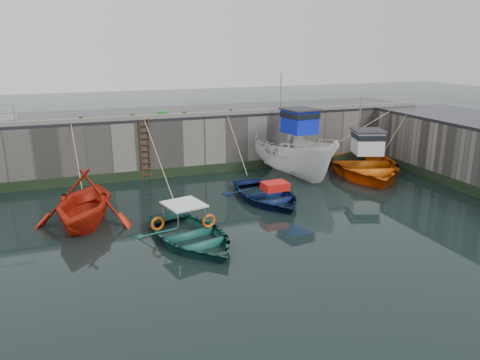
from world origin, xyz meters
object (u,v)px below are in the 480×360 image
object	(u,v)px
bollard_a	(81,119)
bollard_c	(184,114)
bollard_d	(231,112)
fish_crate	(163,114)
ladder	(145,150)
bollard_e	(284,109)
boat_near_navy	(266,200)
bollard_b	(133,117)
boat_far_white	(292,154)
boat_near_white	(86,223)
boat_near_blue	(191,242)
boat_far_orange	(363,164)

from	to	relation	value
bollard_a	bollard_c	bearing A→B (deg)	0.00
bollard_d	fish_crate	bearing A→B (deg)	175.94
ladder	bollard_c	bearing A→B (deg)	8.67
bollard_a	bollard_e	size ratio (longest dim) A/B	1.00
ladder	boat_near_navy	distance (m)	7.15
bollard_e	bollard_d	bearing A→B (deg)	180.00
fish_crate	ladder	bearing A→B (deg)	-150.25
bollard_b	boat_near_navy	bearing A→B (deg)	-47.28
boat_far_white	bollard_b	xyz separation A→B (m)	(-8.17, 1.92, 2.16)
boat_near_white	bollard_b	size ratio (longest dim) A/B	16.81
boat_near_blue	bollard_c	xyz separation A→B (m)	(1.97, 8.99, 3.30)
bollard_c	bollard_e	size ratio (longest dim) A/B	1.00
ladder	boat_far_orange	size ratio (longest dim) A/B	0.36
fish_crate	bollard_d	size ratio (longest dim) A/B	1.93
bollard_a	boat_far_white	bearing A→B (deg)	-10.20
bollard_a	ladder	bearing A→B (deg)	-6.38
boat_far_orange	bollard_e	world-z (taller)	boat_far_orange
fish_crate	bollard_c	xyz separation A→B (m)	(1.07, -0.26, -0.02)
boat_near_white	boat_near_navy	bearing A→B (deg)	18.46
ladder	bollard_b	distance (m)	1.81
boat_near_white	boat_far_white	size ratio (longest dim) A/B	0.64
ladder	bollard_a	xyz separation A→B (m)	(-3.00, 0.34, 1.71)
ladder	boat_near_blue	bearing A→B (deg)	-88.50
boat_far_orange	bollard_d	xyz separation A→B (m)	(-6.69, 2.98, 2.79)
boat_near_blue	bollard_a	world-z (taller)	bollard_a
boat_near_navy	bollard_a	bearing A→B (deg)	140.23
ladder	boat_far_white	size ratio (longest dim) A/B	0.43
boat_far_orange	bollard_e	xyz separation A→B (m)	(-3.49, 2.98, 2.79)
boat_near_white	fish_crate	world-z (taller)	fish_crate
boat_near_white	boat_near_navy	size ratio (longest dim) A/B	0.97
boat_near_white	bollard_b	distance (m)	7.24
boat_near_white	boat_near_blue	world-z (taller)	boat_near_white
bollard_b	bollard_d	world-z (taller)	same
boat_near_navy	fish_crate	xyz separation A→B (m)	(-3.50, 5.81, 3.32)
boat_near_blue	boat_far_orange	distance (m)	12.78
ladder	bollard_a	bearing A→B (deg)	173.62
fish_crate	boat_far_white	bearing A→B (deg)	-16.60
bollard_c	boat_far_orange	bearing A→B (deg)	-17.81
fish_crate	bollard_a	size ratio (longest dim) A/B	1.93
boat_far_orange	bollard_b	distance (m)	12.67
boat_near_blue	bollard_d	distance (m)	10.61
boat_far_white	bollard_b	distance (m)	8.66
boat_near_white	boat_near_navy	world-z (taller)	boat_near_white
boat_near_white	bollard_e	xyz separation A→B (m)	(11.29, 5.82, 3.30)
ladder	bollard_c	xyz separation A→B (m)	(2.20, 0.34, 1.71)
ladder	bollard_a	distance (m)	3.47
boat_far_white	bollard_e	bearing A→B (deg)	70.39
fish_crate	bollard_b	distance (m)	1.65
boat_far_white	bollard_b	bearing A→B (deg)	157.01
boat_far_white	bollard_e	xyz separation A→B (m)	(0.33, 1.92, 2.16)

